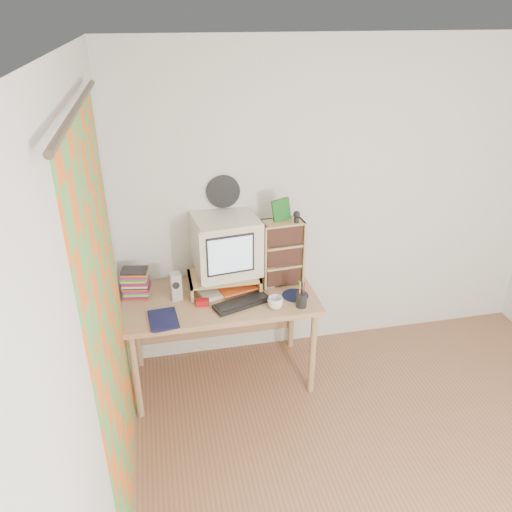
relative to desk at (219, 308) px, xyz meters
name	(u,v)px	position (x,y,z in m)	size (l,w,h in m)	color
floor	(428,504)	(1.03, -1.44, -0.62)	(3.50, 3.50, 0.00)	olive
back_wall	(340,204)	(1.03, 0.31, 0.63)	(3.50, 3.50, 0.00)	white
left_wall	(92,381)	(-0.72, -1.44, 0.63)	(3.50, 3.50, 0.00)	white
curtain	(111,334)	(-0.68, -0.96, 0.53)	(2.20, 2.20, 0.00)	orange
wall_disc	(223,192)	(0.10, 0.29, 0.81)	(0.25, 0.25, 0.02)	black
desk	(219,308)	(0.00, 0.00, 0.00)	(1.40, 0.70, 0.75)	tan
monitor_riser	(224,278)	(0.05, 0.04, 0.23)	(0.52, 0.30, 0.12)	tan
crt_monitor	(227,246)	(0.08, 0.09, 0.47)	(0.45, 0.45, 0.42)	silver
speaker_left	(176,286)	(-0.31, -0.02, 0.24)	(0.08, 0.08, 0.20)	#B8B7BD
speaker_right	(269,275)	(0.39, 0.02, 0.23)	(0.07, 0.07, 0.19)	#B8B7BD
keyboard	(242,303)	(0.14, -0.21, 0.15)	(0.41, 0.14, 0.03)	black
dvd_stack	(136,280)	(-0.59, 0.07, 0.26)	(0.18, 0.13, 0.26)	brown
cd_rack	(282,253)	(0.49, 0.04, 0.39)	(0.31, 0.16, 0.51)	tan
mug	(275,303)	(0.36, -0.30, 0.18)	(0.11, 0.11, 0.09)	white
diary	(149,320)	(-0.51, -0.30, 0.16)	(0.23, 0.17, 0.05)	#11143E
mousepad	(295,295)	(0.55, -0.16, 0.14)	(0.20, 0.20, 0.00)	black
pen_cup	(301,297)	(0.55, -0.31, 0.21)	(0.08, 0.08, 0.15)	black
papers	(226,287)	(0.06, 0.02, 0.16)	(0.33, 0.24, 0.04)	silver
red_box	(203,302)	(-0.13, -0.15, 0.16)	(0.09, 0.06, 0.04)	#AE1216
game_box	(281,210)	(0.48, 0.05, 0.73)	(0.13, 0.03, 0.17)	#1A5D1F
webcam	(297,217)	(0.58, 0.00, 0.69)	(0.05, 0.05, 0.09)	black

